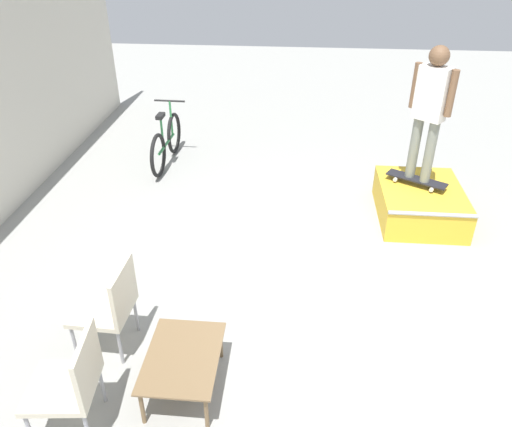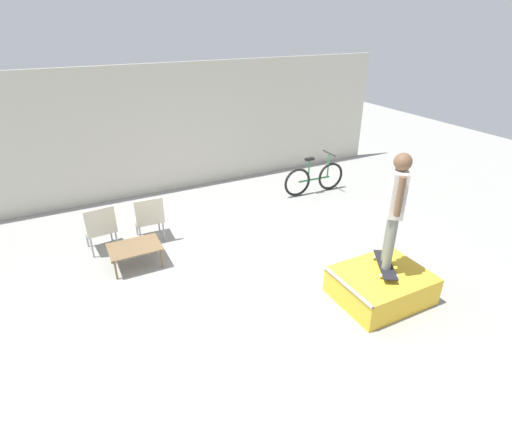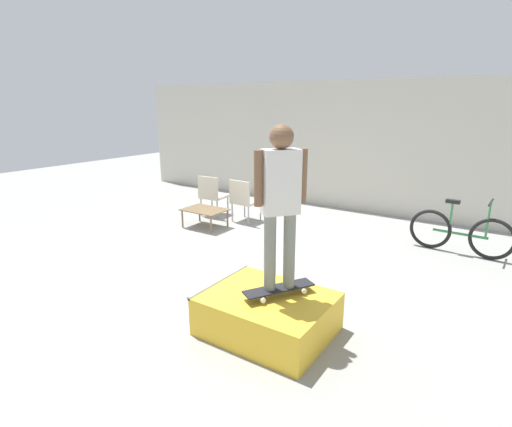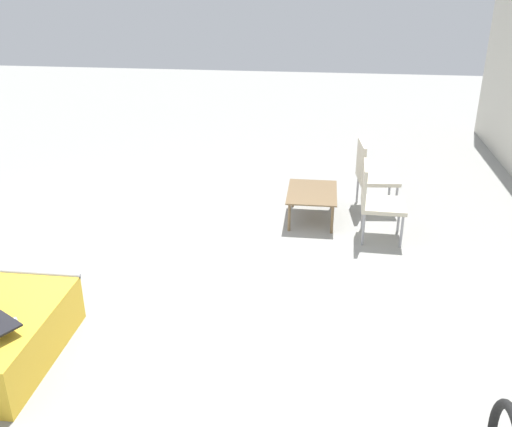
{
  "view_description": "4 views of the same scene",
  "coord_description": "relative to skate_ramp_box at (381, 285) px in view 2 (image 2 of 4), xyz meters",
  "views": [
    {
      "loc": [
        -4.39,
        0.45,
        3.6
      ],
      "look_at": [
        0.42,
        0.89,
        0.7
      ],
      "focal_mm": 35.0,
      "sensor_mm": 36.0,
      "label": 1
    },
    {
      "loc": [
        -2.25,
        -4.82,
        3.93
      ],
      "look_at": [
        0.59,
        0.77,
        0.81
      ],
      "focal_mm": 28.0,
      "sensor_mm": 36.0,
      "label": 2
    },
    {
      "loc": [
        3.83,
        -4.63,
        2.49
      ],
      "look_at": [
        0.2,
        0.78,
        0.68
      ],
      "focal_mm": 28.0,
      "sensor_mm": 36.0,
      "label": 3
    },
    {
      "loc": [
        5.35,
        1.45,
        3.11
      ],
      "look_at": [
        0.17,
        0.82,
        0.77
      ],
      "focal_mm": 40.0,
      "sensor_mm": 36.0,
      "label": 4
    }
  ],
  "objects": [
    {
      "name": "skate_ramp_box",
      "position": [
        0.0,
        0.0,
        0.0
      ],
      "size": [
        1.39,
        1.09,
        0.47
      ],
      "color": "gold",
      "rests_on": "ground_plane"
    },
    {
      "name": "person_skater",
      "position": [
        0.1,
        0.07,
        1.35
      ],
      "size": [
        0.4,
        0.46,
        1.75
      ],
      "rotation": [
        0.0,
        0.0,
        0.88
      ],
      "color": "gray",
      "rests_on": "skateboard_on_ramp"
    },
    {
      "name": "bicycle",
      "position": [
        1.42,
        3.87,
        0.15
      ],
      "size": [
        1.65,
        0.52,
        0.97
      ],
      "rotation": [
        0.0,
        0.0,
        -0.03
      ],
      "color": "black",
      "rests_on": "ground_plane"
    },
    {
      "name": "house_wall_back",
      "position": [
        -1.71,
        5.68,
        1.28
      ],
      "size": [
        12.0,
        0.06,
        3.0
      ],
      "color": "beige",
      "rests_on": "ground_plane"
    },
    {
      "name": "skateboard_on_ramp",
      "position": [
        0.1,
        0.07,
        0.3
      ],
      "size": [
        0.59,
        0.8,
        0.07
      ],
      "rotation": [
        0.0,
        0.0,
        1.03
      ],
      "color": "black",
      "rests_on": "skate_ramp_box"
    },
    {
      "name": "coffee_table",
      "position": [
        -3.17,
        2.59,
        0.12
      ],
      "size": [
        0.87,
        0.63,
        0.39
      ],
      "color": "brown",
      "rests_on": "ground_plane"
    },
    {
      "name": "patio_chair_right",
      "position": [
        -2.72,
        3.36,
        0.3
      ],
      "size": [
        0.54,
        0.54,
        0.93
      ],
      "rotation": [
        0.0,
        0.0,
        3.11
      ],
      "color": "#99999E",
      "rests_on": "ground_plane"
    },
    {
      "name": "patio_chair_left",
      "position": [
        -3.6,
        3.36,
        0.3
      ],
      "size": [
        0.57,
        0.57,
        0.93
      ],
      "rotation": [
        0.0,
        0.0,
        3.24
      ],
      "color": "#99999E",
      "rests_on": "ground_plane"
    },
    {
      "name": "ground_plane",
      "position": [
        -1.71,
        1.25,
        -0.22
      ],
      "size": [
        24.0,
        24.0,
        0.0
      ],
      "primitive_type": "plane",
      "color": "gray"
    }
  ]
}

